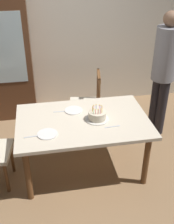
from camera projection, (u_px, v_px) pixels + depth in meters
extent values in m
plane|color=#93704C|center=(83.00, 167.00, 3.62)|extent=(6.40, 6.40, 0.00)
cube|color=silver|center=(64.00, 30.00, 4.52)|extent=(6.40, 0.10, 2.60)
cube|color=beige|center=(83.00, 121.00, 3.26)|extent=(1.54, 1.00, 0.04)
cylinder|color=brown|center=(28.00, 175.00, 3.00)|extent=(0.07, 0.07, 0.69)
cylinder|color=brown|center=(146.00, 161.00, 3.20)|extent=(0.07, 0.07, 0.69)
cylinder|color=brown|center=(28.00, 133.00, 3.68)|extent=(0.07, 0.07, 0.69)
cylinder|color=brown|center=(126.00, 123.00, 3.88)|extent=(0.07, 0.07, 0.69)
cylinder|color=silver|center=(97.00, 119.00, 3.25)|extent=(0.28, 0.28, 0.01)
cylinder|color=beige|center=(97.00, 115.00, 3.22)|extent=(0.21, 0.21, 0.09)
cylinder|color=yellow|center=(102.00, 109.00, 3.20)|extent=(0.01, 0.01, 0.05)
sphere|color=#FFC64C|center=(102.00, 106.00, 3.18)|extent=(0.01, 0.01, 0.01)
cylinder|color=#D872CC|center=(101.00, 108.00, 3.22)|extent=(0.01, 0.01, 0.05)
sphere|color=#FFC64C|center=(101.00, 105.00, 3.20)|extent=(0.01, 0.01, 0.01)
cylinder|color=#D872CC|center=(99.00, 107.00, 3.23)|extent=(0.01, 0.01, 0.05)
sphere|color=#FFC64C|center=(99.00, 105.00, 3.21)|extent=(0.01, 0.01, 0.01)
cylinder|color=#4C7FE5|center=(96.00, 107.00, 3.23)|extent=(0.01, 0.01, 0.05)
sphere|color=#FFC64C|center=(96.00, 105.00, 3.21)|extent=(0.01, 0.01, 0.01)
cylinder|color=#D872CC|center=(94.00, 108.00, 3.22)|extent=(0.01, 0.01, 0.05)
sphere|color=#FFC64C|center=(94.00, 105.00, 3.20)|extent=(0.01, 0.01, 0.01)
cylinder|color=#F2994C|center=(93.00, 109.00, 3.20)|extent=(0.01, 0.01, 0.05)
sphere|color=#FFC64C|center=(93.00, 106.00, 3.19)|extent=(0.01, 0.01, 0.01)
cylinder|color=yellow|center=(92.00, 110.00, 3.18)|extent=(0.01, 0.01, 0.05)
sphere|color=#FFC64C|center=(92.00, 107.00, 3.16)|extent=(0.01, 0.01, 0.01)
cylinder|color=#66CC72|center=(94.00, 111.00, 3.15)|extent=(0.01, 0.01, 0.05)
sphere|color=#FFC64C|center=(94.00, 109.00, 3.13)|extent=(0.01, 0.01, 0.01)
cylinder|color=#E54C4C|center=(96.00, 112.00, 3.14)|extent=(0.01, 0.01, 0.05)
sphere|color=#FFC64C|center=(96.00, 109.00, 3.12)|extent=(0.01, 0.01, 0.01)
cylinder|color=#E54C4C|center=(98.00, 112.00, 3.14)|extent=(0.01, 0.01, 0.05)
sphere|color=#FFC64C|center=(98.00, 110.00, 3.12)|extent=(0.01, 0.01, 0.01)
cylinder|color=#E54C4C|center=(101.00, 111.00, 3.15)|extent=(0.01, 0.01, 0.05)
sphere|color=#FFC64C|center=(101.00, 109.00, 3.13)|extent=(0.01, 0.01, 0.01)
cylinder|color=yellow|center=(102.00, 111.00, 3.16)|extent=(0.01, 0.01, 0.05)
sphere|color=#FFC64C|center=(102.00, 108.00, 3.15)|extent=(0.01, 0.01, 0.01)
cylinder|color=white|center=(47.00, 134.00, 2.99)|extent=(0.22, 0.22, 0.01)
cylinder|color=white|center=(74.00, 110.00, 3.42)|extent=(0.22, 0.22, 0.01)
cube|color=silver|center=(32.00, 137.00, 2.95)|extent=(0.18, 0.03, 0.01)
cube|color=silver|center=(61.00, 112.00, 3.40)|extent=(0.18, 0.02, 0.01)
cube|color=silver|center=(112.00, 127.00, 3.11)|extent=(0.18, 0.03, 0.01)
cube|color=beige|center=(85.00, 105.00, 4.11)|extent=(0.51, 0.51, 0.05)
cylinder|color=brown|center=(74.00, 113.00, 4.37)|extent=(0.04, 0.04, 0.42)
cylinder|color=brown|center=(73.00, 125.00, 4.08)|extent=(0.04, 0.04, 0.42)
cylinder|color=brown|center=(95.00, 113.00, 4.38)|extent=(0.04, 0.04, 0.42)
cylinder|color=brown|center=(96.00, 125.00, 4.08)|extent=(0.04, 0.04, 0.42)
cylinder|color=brown|center=(98.00, 85.00, 4.14)|extent=(0.04, 0.04, 0.50)
cylinder|color=brown|center=(99.00, 96.00, 3.83)|extent=(0.04, 0.04, 0.50)
cube|color=brown|center=(99.00, 76.00, 3.87)|extent=(0.11, 0.40, 0.06)
cylinder|color=brown|center=(7.00, 177.00, 3.15)|extent=(0.04, 0.04, 0.42)
cylinder|color=brown|center=(12.00, 158.00, 3.44)|extent=(0.04, 0.04, 0.42)
cylinder|color=#262328|center=(155.00, 104.00, 4.16)|extent=(0.14, 0.14, 0.87)
cylinder|color=#262328|center=(162.00, 108.00, 4.08)|extent=(0.14, 0.14, 0.87)
cylinder|color=gray|center=(166.00, 54.00, 3.71)|extent=(0.32, 0.32, 0.72)
sphere|color=#8C664C|center=(171.00, 19.00, 3.48)|extent=(0.20, 0.20, 0.20)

